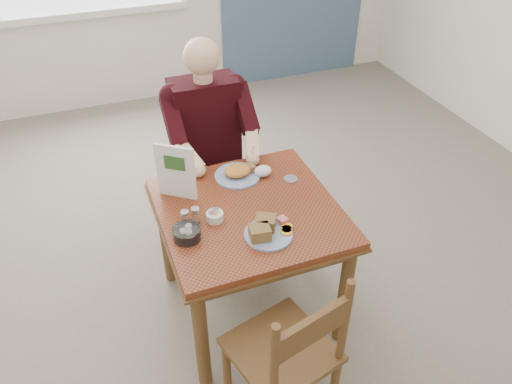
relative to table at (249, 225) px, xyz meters
name	(u,v)px	position (x,y,z in m)	size (l,w,h in m)	color
floor	(250,305)	(0.00, 0.00, -0.64)	(6.00, 6.00, 0.00)	#70665A
lemon_wedge	(256,241)	(-0.06, -0.26, 0.13)	(0.05, 0.04, 0.03)	yellow
napkin	(263,171)	(0.17, 0.25, 0.14)	(0.10, 0.08, 0.06)	white
metal_dish	(291,179)	(0.30, 0.15, 0.12)	(0.08, 0.08, 0.01)	silver
table	(249,225)	(0.00, 0.00, 0.00)	(0.92, 0.92, 0.75)	brown
chair_far	(208,170)	(0.00, 0.80, -0.16)	(0.42, 0.42, 0.95)	brown
chair_near	(288,355)	(-0.08, -0.70, -0.16)	(0.51, 0.51, 0.95)	brown
diner	(209,133)	(0.00, 0.71, 0.17)	(0.53, 0.56, 1.39)	gray
near_plate	(266,230)	(0.01, -0.22, 0.14)	(0.29, 0.29, 0.08)	white
far_plate	(238,173)	(0.04, 0.29, 0.14)	(0.27, 0.27, 0.07)	white
caddy	(215,216)	(-0.19, -0.03, 0.13)	(0.11, 0.11, 0.06)	white
shakers	(191,217)	(-0.31, -0.02, 0.16)	(0.10, 0.05, 0.09)	white
creamer	(187,233)	(-0.35, -0.11, 0.14)	(0.17, 0.17, 0.06)	white
menu	(176,172)	(-0.31, 0.23, 0.27)	(0.18, 0.14, 0.31)	white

